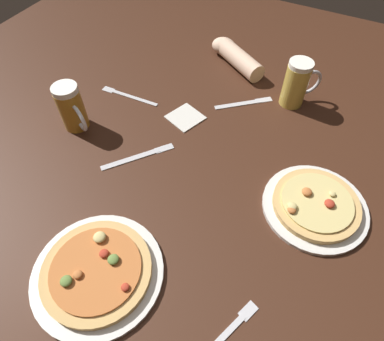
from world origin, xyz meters
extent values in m
cube|color=#3D2114|center=(0.00, 0.00, -0.01)|extent=(2.40, 2.40, 0.03)
cylinder|color=silver|center=(-0.06, -0.38, 0.01)|extent=(0.32, 0.32, 0.01)
cylinder|color=tan|center=(-0.06, -0.38, 0.02)|extent=(0.26, 0.26, 0.02)
cylinder|color=#C67038|center=(-0.06, -0.38, 0.03)|extent=(0.22, 0.22, 0.01)
ellipsoid|color=olive|center=(-0.10, -0.43, 0.04)|extent=(0.03, 0.03, 0.01)
ellipsoid|color=#B73823|center=(-0.06, -0.34, 0.04)|extent=(0.02, 0.02, 0.01)
ellipsoid|color=#C67038|center=(-0.09, -0.41, 0.04)|extent=(0.02, 0.02, 0.01)
ellipsoid|color=#B73823|center=(0.03, -0.38, 0.04)|extent=(0.02, 0.02, 0.01)
ellipsoid|color=#DBC67A|center=(-0.10, -0.31, 0.04)|extent=(0.03, 0.03, 0.02)
ellipsoid|color=olive|center=(-0.03, -0.34, 0.04)|extent=(0.03, 0.03, 0.01)
cylinder|color=silver|center=(0.36, 0.05, 0.01)|extent=(0.29, 0.29, 0.01)
cylinder|color=tan|center=(0.36, 0.05, 0.02)|extent=(0.24, 0.24, 0.02)
cylinder|color=#DBC67A|center=(0.36, 0.05, 0.03)|extent=(0.19, 0.19, 0.01)
ellipsoid|color=#DBC67A|center=(0.30, 0.00, 0.04)|extent=(0.03, 0.03, 0.01)
ellipsoid|color=#C67038|center=(0.32, 0.06, 0.04)|extent=(0.03, 0.03, 0.01)
ellipsoid|color=#B73823|center=(0.39, 0.05, 0.04)|extent=(0.03, 0.03, 0.01)
ellipsoid|color=#DBC67A|center=(0.39, 0.09, 0.04)|extent=(0.02, 0.02, 0.01)
ellipsoid|color=#C67038|center=(0.30, -0.01, 0.04)|extent=(0.02, 0.02, 0.01)
cylinder|color=#B27A23|center=(-0.44, 0.01, 0.07)|extent=(0.08, 0.08, 0.14)
cylinder|color=white|center=(-0.44, 0.01, 0.15)|extent=(0.08, 0.08, 0.02)
torus|color=silver|center=(-0.40, -0.01, 0.07)|extent=(0.09, 0.05, 0.09)
cylinder|color=gold|center=(0.16, 0.46, 0.08)|extent=(0.08, 0.08, 0.15)
cylinder|color=white|center=(0.16, 0.46, 0.16)|extent=(0.08, 0.08, 0.02)
torus|color=silver|center=(0.20, 0.50, 0.08)|extent=(0.08, 0.08, 0.10)
cube|color=silver|center=(-0.14, 0.21, 0.00)|extent=(0.14, 0.14, 0.01)
cube|color=silver|center=(0.30, -0.29, 0.00)|extent=(0.04, 0.05, 0.00)
cube|color=silver|center=(-0.20, -0.03, 0.00)|extent=(0.13, 0.16, 0.01)
cube|color=silver|center=(-0.13, 0.05, 0.00)|extent=(0.06, 0.06, 0.00)
cube|color=silver|center=(-0.35, 0.22, 0.00)|extent=(0.19, 0.02, 0.01)
cube|color=silver|center=(-0.46, 0.21, 0.00)|extent=(0.04, 0.03, 0.00)
cube|color=silver|center=(0.00, 0.36, 0.00)|extent=(0.14, 0.13, 0.01)
cube|color=silver|center=(0.07, 0.42, 0.00)|extent=(0.06, 0.06, 0.00)
cylinder|color=beige|center=(-0.08, 0.57, 0.04)|extent=(0.23, 0.18, 0.07)
ellipsoid|color=beige|center=(-0.18, 0.63, 0.04)|extent=(0.10, 0.08, 0.06)
camera|label=1|loc=(0.28, -0.55, 0.80)|focal=31.36mm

